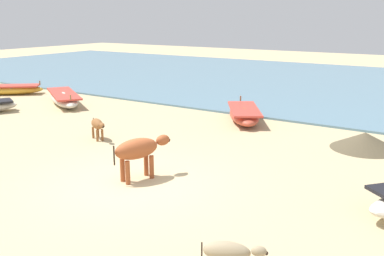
# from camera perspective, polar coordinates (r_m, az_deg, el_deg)

# --- Properties ---
(ground) EXTENTS (80.00, 80.00, 0.00)m
(ground) POSITION_cam_1_polar(r_m,az_deg,el_deg) (10.40, -7.65, -7.20)
(ground) COLOR tan
(sea_water) EXTENTS (60.00, 20.00, 0.08)m
(sea_water) POSITION_cam_1_polar(r_m,az_deg,el_deg) (26.17, 18.74, 5.33)
(sea_water) COLOR slate
(sea_water) RESTS_ON ground
(fishing_boat_2) EXTENTS (3.17, 2.86, 0.66)m
(fishing_boat_2) POSITION_cam_1_polar(r_m,az_deg,el_deg) (23.72, -22.68, 4.64)
(fishing_boat_2) COLOR gold
(fishing_boat_2) RESTS_ON ground
(fishing_boat_5) EXTENTS (2.54, 3.15, 0.71)m
(fishing_boat_5) POSITION_cam_1_polar(r_m,az_deg,el_deg) (16.34, 6.76, 1.80)
(fishing_boat_5) COLOR #B74733
(fishing_boat_5) RESTS_ON ground
(fishing_boat_6) EXTENTS (3.92, 3.00, 0.70)m
(fishing_boat_6) POSITION_cam_1_polar(r_m,az_deg,el_deg) (20.30, -16.25, 3.77)
(fishing_boat_6) COLOR beige
(fishing_boat_6) RESTS_ON ground
(cow_adult_rust) EXTENTS (0.81, 1.53, 1.01)m
(cow_adult_rust) POSITION_cam_1_polar(r_m,az_deg,el_deg) (10.45, -6.92, -2.83)
(cow_adult_rust) COLOR #9E4C28
(cow_adult_rust) RESTS_ON ground
(calf_near_dun) EXTENTS (0.93, 0.55, 0.63)m
(calf_near_dun) POSITION_cam_1_polar(r_m,az_deg,el_deg) (6.66, 4.82, -15.85)
(calf_near_dun) COLOR tan
(calf_near_dun) RESTS_ON ground
(calf_far_brown) EXTENTS (0.97, 0.65, 0.67)m
(calf_far_brown) POSITION_cam_1_polar(r_m,az_deg,el_deg) (14.09, -12.13, 0.39)
(calf_far_brown) COLOR brown
(calf_far_brown) RESTS_ON ground
(debris_pile_0) EXTENTS (2.48, 2.48, 0.49)m
(debris_pile_0) POSITION_cam_1_polar(r_m,az_deg,el_deg) (13.85, 21.47, -1.54)
(debris_pile_0) COLOR brown
(debris_pile_0) RESTS_ON ground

